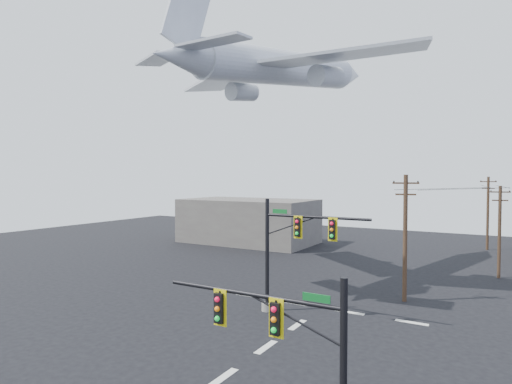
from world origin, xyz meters
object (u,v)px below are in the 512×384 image
Objects in this scene: signal_mast_far at (287,253)px; airliner at (283,69)px; signal_mast_near at (298,369)px; utility_pole_b at (500,230)px; utility_pole_c at (488,212)px; utility_pole_a at (405,235)px.

airliner is (-5.46, 10.05, 14.91)m from signal_mast_far.
airliner reaches higher than signal_mast_near.
utility_pole_b is 0.91× the size of utility_pole_c.
airliner is at bearing -168.36° from utility_pole_b.
utility_pole_c is 0.32× the size of airliner.
signal_mast_near is at bearing -140.39° from airliner.
utility_pole_c is at bearing 79.83° from utility_pole_b.
airliner is (-12.58, 23.77, 15.62)m from signal_mast_near.
signal_mast_near is 31.10m from airliner.
airliner is (-11.53, 2.95, 14.17)m from utility_pole_a.
signal_mast_near is 0.71× the size of utility_pole_a.
signal_mast_near is at bearing -106.48° from utility_pole_c.
signal_mast_far is at bearing -137.91° from utility_pole_a.
utility_pole_c is 33.10m from airliner.
signal_mast_far is at bearing -139.78° from airliner.
utility_pole_a is at bearing 92.87° from signal_mast_near.
signal_mast_far is 0.84× the size of utility_pole_c.
utility_pole_a is at bearing 49.44° from signal_mast_far.
utility_pole_b reaches higher than signal_mast_near.
signal_mast_near is 15.48m from signal_mast_far.
utility_pole_c is (3.35, 49.07, 1.40)m from signal_mast_near.
utility_pole_a is 0.32× the size of airliner.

